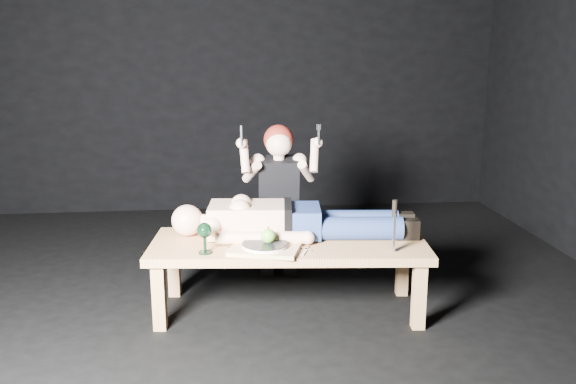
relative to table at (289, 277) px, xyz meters
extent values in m
plane|color=black|center=(-0.20, 0.05, -0.23)|extent=(5.00, 5.00, 0.00)
plane|color=black|center=(-0.20, 2.55, 1.27)|extent=(5.00, 0.00, 5.00)
cube|color=tan|center=(0.00, 0.00, 0.00)|extent=(1.72, 0.78, 0.45)
cube|color=tan|center=(-0.16, -0.15, 0.24)|extent=(0.46, 0.38, 0.02)
cylinder|color=white|center=(-0.16, -0.15, 0.26)|extent=(0.33, 0.33, 0.02)
sphere|color=#66A72A|center=(-0.14, -0.14, 0.31)|extent=(0.08, 0.08, 0.08)
cube|color=#B2B2B7|center=(-0.36, -0.15, 0.23)|extent=(0.04, 0.18, 0.01)
cube|color=#B2B2B7|center=(0.08, -0.19, 0.23)|extent=(0.07, 0.17, 0.01)
cube|color=#B2B2B7|center=(0.06, -0.13, 0.23)|extent=(0.12, 0.15, 0.01)
camera|label=1|loc=(-0.38, -3.55, 1.39)|focal=38.35mm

